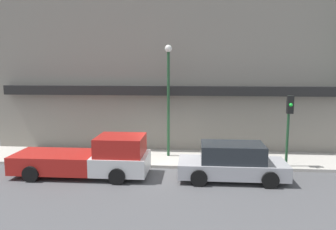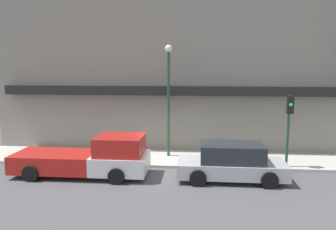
{
  "view_description": "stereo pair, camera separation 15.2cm",
  "coord_description": "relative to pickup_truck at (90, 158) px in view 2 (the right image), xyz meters",
  "views": [
    {
      "loc": [
        1.28,
        -14.6,
        4.63
      ],
      "look_at": [
        -0.03,
        1.2,
        2.34
      ],
      "focal_mm": 35.0,
      "sensor_mm": 36.0,
      "label": 1
    },
    {
      "loc": [
        1.43,
        -14.59,
        4.63
      ],
      "look_at": [
        -0.03,
        1.2,
        2.34
      ],
      "focal_mm": 35.0,
      "sensor_mm": 36.0,
      "label": 2
    }
  ],
  "objects": [
    {
      "name": "ground_plane",
      "position": [
        3.16,
        1.26,
        -0.77
      ],
      "size": [
        80.0,
        80.0,
        0.0
      ],
      "primitive_type": "plane",
      "color": "#4C4C4F"
    },
    {
      "name": "building",
      "position": [
        3.17,
        5.74,
        5.19
      ],
      "size": [
        19.8,
        3.8,
        11.96
      ],
      "color": "gray",
      "rests_on": "ground"
    },
    {
      "name": "sidewalk",
      "position": [
        3.16,
        2.76,
        -0.7
      ],
      "size": [
        36.0,
        2.99,
        0.14
      ],
      "color": "#B7B2A8",
      "rests_on": "ground"
    },
    {
      "name": "fire_hydrant",
      "position": [
        0.38,
        1.64,
        -0.29
      ],
      "size": [
        0.2,
        0.2,
        0.69
      ],
      "color": "#196633",
      "rests_on": "sidewalk"
    },
    {
      "name": "pickup_truck",
      "position": [
        0.0,
        0.0,
        0.0
      ],
      "size": [
        5.78,
        2.18,
        1.77
      ],
      "rotation": [
        0.0,
        0.0,
        0.02
      ],
      "color": "silver",
      "rests_on": "ground"
    },
    {
      "name": "traffic_light",
      "position": [
        8.66,
        1.58,
        1.63
      ],
      "size": [
        0.28,
        0.42,
        3.27
      ],
      "color": "#1E4728",
      "rests_on": "sidewalk"
    },
    {
      "name": "street_lamp",
      "position": [
        3.11,
        3.01,
        2.87
      ],
      "size": [
        0.36,
        0.36,
        5.61
      ],
      "color": "#1E4728",
      "rests_on": "sidewalk"
    },
    {
      "name": "parked_car",
      "position": [
        6.01,
        -0.0,
        -0.03
      ],
      "size": [
        4.43,
        2.03,
        1.54
      ],
      "rotation": [
        0.0,
        0.0,
        -0.04
      ],
      "color": "#ADADB2",
      "rests_on": "ground"
    }
  ]
}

